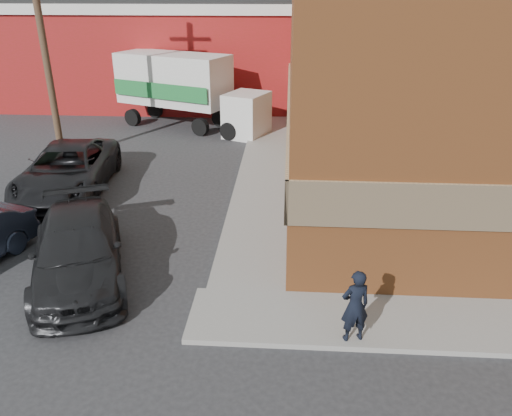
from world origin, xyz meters
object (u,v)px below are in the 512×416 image
(brick_building, at_px, (496,39))
(warehouse, at_px, (160,52))
(box_truck, at_px, (186,86))
(utility_pole, at_px, (42,34))
(suv_a, at_px, (68,169))
(man, at_px, (355,306))
(suv_b, at_px, (78,250))

(brick_building, xyz_separation_m, warehouse, (-14.50, 11.00, -1.87))
(box_truck, bearing_deg, brick_building, 0.20)
(brick_building, height_order, utility_pole, brick_building)
(warehouse, distance_m, suv_a, 14.40)
(box_truck, bearing_deg, suv_a, -83.31)
(man, relative_size, suv_a, 0.28)
(warehouse, distance_m, suv_b, 19.79)
(warehouse, distance_m, man, 23.36)
(brick_building, bearing_deg, man, -118.36)
(box_truck, bearing_deg, utility_pole, -106.30)
(utility_pole, height_order, box_truck, utility_pole)
(man, relative_size, box_truck, 0.21)
(man, bearing_deg, warehouse, -83.47)
(suv_b, bearing_deg, suv_a, 94.33)
(brick_building, bearing_deg, suv_a, -167.20)
(suv_b, bearing_deg, box_truck, 69.46)
(brick_building, relative_size, warehouse, 1.12)
(utility_pole, distance_m, man, 15.24)
(warehouse, height_order, utility_pole, utility_pole)
(suv_b, bearing_deg, warehouse, 77.10)
(warehouse, relative_size, utility_pole, 1.81)
(brick_building, xyz_separation_m, man, (-5.69, -10.55, -3.80))
(utility_pole, distance_m, suv_b, 10.27)
(box_truck, bearing_deg, warehouse, 136.67)
(suv_a, bearing_deg, suv_b, -71.56)
(brick_building, xyz_separation_m, suv_a, (-14.31, -3.25, -3.91))
(suv_b, bearing_deg, man, -38.84)
(man, height_order, suv_a, man)
(warehouse, xyz_separation_m, suv_b, (2.61, -19.50, -2.10))
(man, distance_m, suv_b, 6.53)
(brick_building, distance_m, man, 12.57)
(utility_pole, bearing_deg, brick_building, -0.02)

